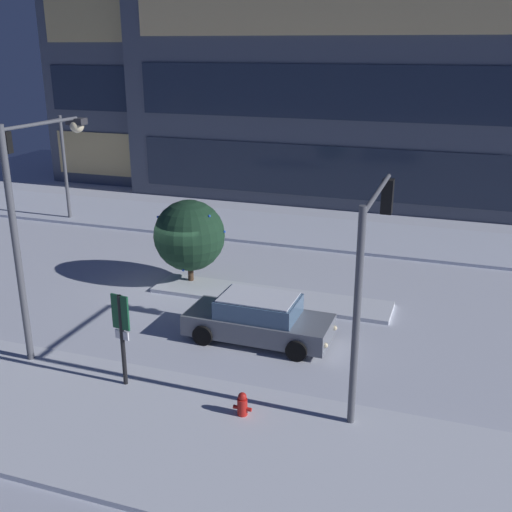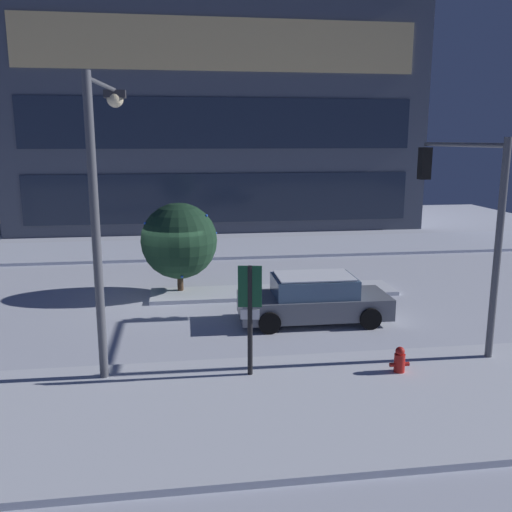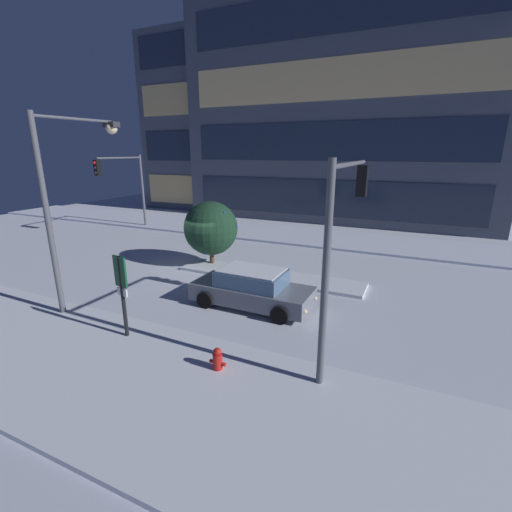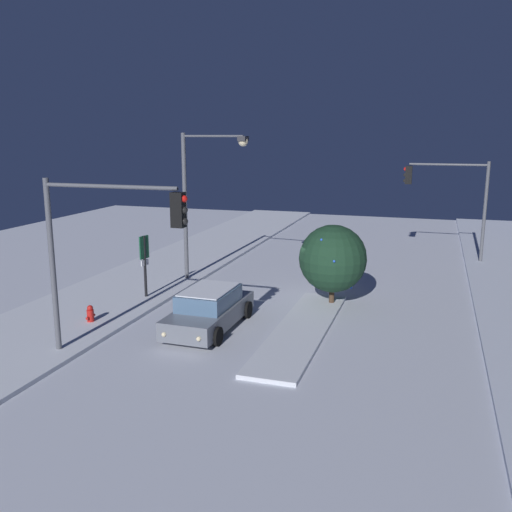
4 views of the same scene
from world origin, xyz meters
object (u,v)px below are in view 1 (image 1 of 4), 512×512
Objects in this scene: traffic_light_corner_near_right at (372,251)px; fire_hydrant at (242,407)px; street_lamp_arched at (37,204)px; parking_info_sign at (122,330)px; car_near at (259,319)px; decorated_tree_median at (189,235)px; traffic_light_corner_far_left at (40,153)px.

traffic_light_corner_near_right reaches higher than fire_hydrant.
street_lamp_arched is 9.15× the size of fire_hydrant.
fire_hydrant is 3.84m from parking_info_sign.
car_near is 6.20× the size of fire_hydrant.
fire_hydrant is (6.88, -1.67, -4.28)m from street_lamp_arched.
car_near is at bearing -60.57° from street_lamp_arched.
car_near is at bearing 64.11° from traffic_light_corner_near_right.
parking_info_sign is at bearing 109.49° from traffic_light_corner_near_right.
traffic_light_corner_near_right reaches higher than parking_info_sign.
traffic_light_corner_far_left is at bearing 155.62° from decorated_tree_median.
traffic_light_corner_near_right is (17.88, -10.12, 0.09)m from traffic_light_corner_far_left.
fire_hydrant is at bearing -98.76° from street_lamp_arched.
traffic_light_corner_far_left is 7.24× the size of fire_hydrant.
car_near is 1.71× the size of parking_info_sign.
traffic_light_corner_far_left is 0.79× the size of street_lamp_arched.
street_lamp_arched is 2.53× the size of parking_info_sign.
car_near is at bearing 59.60° from traffic_light_corner_far_left.
traffic_light_corner_far_left is 2.00× the size of parking_info_sign.
car_near is 4.47m from fire_hydrant.
street_lamp_arched is (8.36, -11.00, 0.75)m from traffic_light_corner_far_left.
decorated_tree_median is (10.10, -4.58, -1.90)m from traffic_light_corner_far_left.
decorated_tree_median reaches higher than parking_info_sign.
parking_info_sign is at bearing -106.66° from street_lamp_arched.
fire_hydrant is 9.72m from decorated_tree_median.
traffic_light_corner_far_left is at bearing 150.27° from car_near.
fire_hydrant is (-2.64, -2.55, -3.62)m from traffic_light_corner_near_right.
fire_hydrant is at bearing -57.59° from decorated_tree_median.
car_near is at bearing -42.48° from decorated_tree_median.
traffic_light_corner_near_right is 6.93m from parking_info_sign.
traffic_light_corner_near_right is at bearing 44.03° from fire_hydrant.
decorated_tree_median is at bearing 22.04° from parking_info_sign.
parking_info_sign is at bearing 43.51° from traffic_light_corner_far_left.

